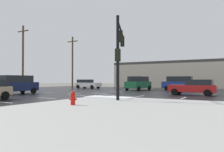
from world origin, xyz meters
TOP-DOWN VIEW (x-y plane):
  - ground_plane at (0.00, 0.00)m, footprint 120.00×120.00m
  - road_asphalt at (0.00, 0.00)m, footprint 44.00×44.00m
  - sidewalk_corner at (12.00, -12.00)m, footprint 18.00×18.00m
  - snow_strip_curbside at (5.00, -4.00)m, footprint 4.00×1.60m
  - lane_markings at (1.20, -1.38)m, footprint 36.15×36.15m
  - traffic_signal_mast at (6.10, -4.36)m, footprint 2.34×5.17m
  - fire_hydrant at (5.89, -9.66)m, footprint 0.48×0.26m
  - strip_building_background at (2.71, 25.62)m, footprint 23.40×8.00m
  - sedan_white at (-9.07, 12.21)m, footprint 4.60×2.17m
  - suv_navy at (-7.18, -3.66)m, footprint 2.27×4.88m
  - suv_blue at (6.64, 13.06)m, footprint 4.88×2.28m
  - suv_green at (1.05, 11.14)m, footprint 2.56×4.98m
  - sedan_red at (10.18, 3.90)m, footprint 4.55×2.04m
  - utility_pole_far at (-13.30, 2.13)m, footprint 2.20×0.28m
  - utility_pole_distant at (-10.72, 10.15)m, footprint 2.20×0.28m

SIDE VIEW (x-z plane):
  - ground_plane at x=0.00m, z-range 0.00..0.00m
  - road_asphalt at x=0.00m, z-range 0.00..0.02m
  - lane_markings at x=1.20m, z-range 0.02..0.03m
  - sidewalk_corner at x=12.00m, z-range 0.00..0.14m
  - snow_strip_curbside at x=5.00m, z-range 0.14..0.20m
  - fire_hydrant at x=5.89m, z-range 0.14..0.93m
  - sedan_white at x=-9.07m, z-range 0.06..1.64m
  - sedan_red at x=10.18m, z-range 0.06..1.64m
  - suv_navy at x=-7.18m, z-range 0.08..2.11m
  - suv_blue at x=6.64m, z-range 0.08..2.11m
  - suv_green at x=1.05m, z-range 0.08..2.11m
  - strip_building_background at x=2.71m, z-range 0.00..5.13m
  - traffic_signal_mast at x=6.10m, z-range 1.16..7.18m
  - utility_pole_distant at x=-10.72m, z-range 0.21..9.14m
  - utility_pole_far at x=-13.30m, z-range 0.22..9.70m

